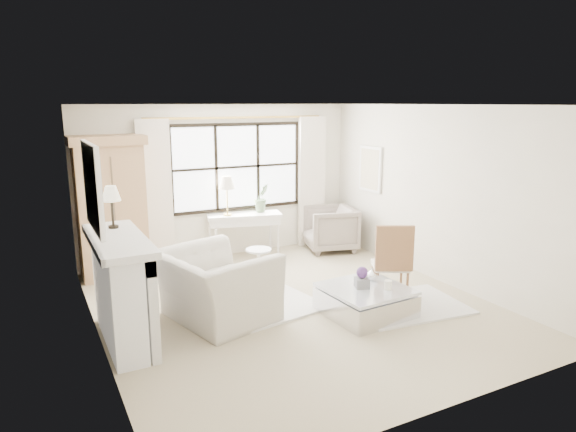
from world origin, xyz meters
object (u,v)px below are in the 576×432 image
console_table (245,235)px  coffee_table (365,301)px  armoire (111,206)px  club_armchair (216,286)px

console_table → coffee_table: bearing=-68.7°
armoire → club_armchair: 2.62m
club_armchair → coffee_table: bearing=-128.0°
coffee_table → console_table: bearing=94.2°
armoire → club_armchair: (0.86, -2.38, -0.69)m
console_table → coffee_table: console_table is taller
club_armchair → armoire: bearing=5.1°
armoire → console_table: 2.36m
club_armchair → console_table: bearing=-45.2°
coffee_table → armoire: bearing=126.8°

